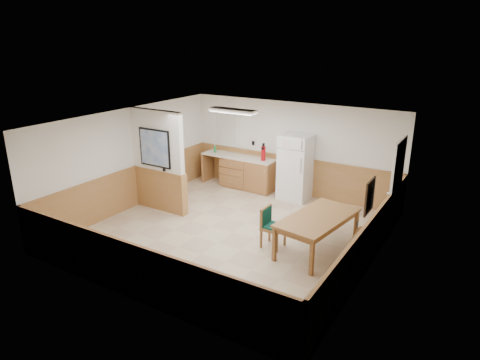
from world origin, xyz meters
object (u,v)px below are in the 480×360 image
Objects in this scene: dining_table at (318,221)px; soap_bottle at (215,149)px; refrigerator at (295,167)px; fire_extinguisher at (263,153)px; dining_chair at (270,224)px; dining_bench at (358,248)px.

soap_bottle is at bearing 158.15° from dining_table.
refrigerator reaches higher than fire_extinguisher.
fire_extinguisher is at bearing 121.83° from dining_chair.
dining_chair is (-0.91, -0.31, -0.16)m from dining_table.
fire_extinguisher is (-0.97, 0.02, 0.25)m from refrigerator.
dining_table is 3.60m from fire_extinguisher.
refrigerator is 1.16× the size of dining_bench.
fire_extinguisher is 1.61m from soap_bottle.
dining_table is at bearing 19.29° from dining_chair.
dining_chair is (-1.78, -0.22, 0.16)m from dining_bench.
refrigerator reaches higher than dining_bench.
refrigerator reaches higher than dining_chair.
soap_bottle is at bearing 149.81° from dining_bench.
fire_extinguisher is (-3.45, 2.55, 0.77)m from dining_bench.
dining_bench is at bearing -26.80° from soap_bottle.
dining_chair is 4.32m from soap_bottle.
refrigerator is 2.86m from dining_chair.
dining_bench is at bearing -45.50° from refrigerator.
soap_bottle reaches higher than dining_table.
dining_table is at bearing 170.62° from dining_bench.
dining_bench is 7.41× the size of soap_bottle.
refrigerator is at bearing -0.55° from soap_bottle.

